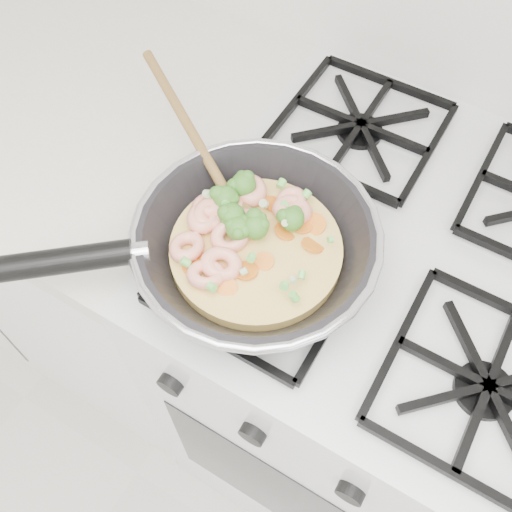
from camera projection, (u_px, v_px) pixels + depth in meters
The scene contains 3 objects.
stove at pixel (361, 364), 1.15m from camera, with size 0.60×0.60×0.92m.
counter_left at pixel (59, 205), 1.37m from camera, with size 1.00×0.60×0.90m.
skillet at pixel (250, 241), 0.71m from camera, with size 0.44×0.40×0.09m.
Camera 1 is at (0.03, 1.23, 1.55)m, focal length 40.00 mm.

